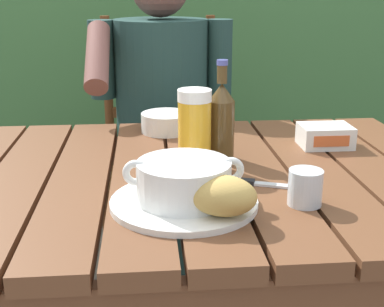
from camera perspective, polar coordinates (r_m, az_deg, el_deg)
dining_table at (r=1.23m, az=0.74°, el=-6.16°), size 1.18×0.86×0.74m
hedge_backdrop at (r=2.86m, az=-0.53°, el=11.66°), size 3.65×0.79×2.13m
chair_near_diner at (r=2.09m, az=-3.30°, el=-0.47°), size 0.45×0.41×1.02m
person_eating at (r=1.84m, az=-3.30°, el=4.77°), size 0.48×0.47×1.23m
serving_plate at (r=1.01m, az=-0.88°, el=-5.26°), size 0.28×0.28×0.01m
soup_bowl at (r=0.99m, az=-0.89°, el=-2.85°), size 0.23×0.18×0.08m
bread_roll at (r=0.93m, az=3.25°, el=-4.51°), size 0.15×0.13×0.07m
beer_glass at (r=1.20m, az=0.27°, el=2.80°), size 0.08×0.08×0.18m
beer_bottle at (r=1.24m, az=3.18°, el=3.67°), size 0.06×0.06×0.24m
water_glass_small at (r=1.02m, az=12.09°, el=-3.59°), size 0.06×0.06×0.07m
butter_tub at (r=1.40m, az=14.14°, el=1.85°), size 0.13×0.10×0.06m
table_knife at (r=1.11m, az=6.60°, el=-3.15°), size 0.15×0.07×0.01m
diner_bowl at (r=1.49m, az=-2.75°, el=3.36°), size 0.14×0.14×0.05m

